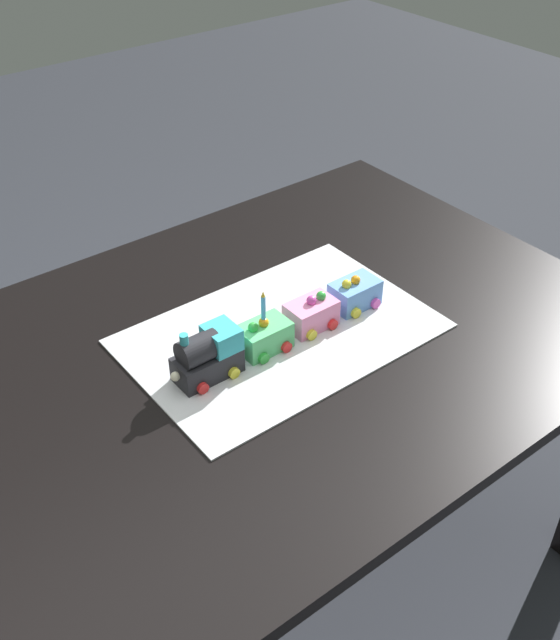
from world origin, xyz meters
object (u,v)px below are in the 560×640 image
object	(u,v)px
cake_car_caboose_mint_green	(264,336)
birthday_candle	(263,305)
dining_table	(273,379)
cake_car_flatbed_sky_blue	(354,293)
cake_car_hopper_bubblegum	(311,314)
cake_locomotive	(207,355)

from	to	relation	value
cake_car_caboose_mint_green	birthday_candle	distance (m)	0.07
dining_table	cake_car_caboose_mint_green	distance (m)	0.15
cake_car_flatbed_sky_blue	birthday_candle	world-z (taller)	birthday_candle
cake_car_caboose_mint_green	cake_car_hopper_bubblegum	size ratio (longest dim) A/B	1.00
cake_locomotive	cake_car_flatbed_sky_blue	bearing A→B (deg)	-0.00
dining_table	cake_car_hopper_bubblegum	bearing A→B (deg)	-12.73
cake_car_flatbed_sky_blue	birthday_candle	distance (m)	0.25
cake_locomotive	birthday_candle	size ratio (longest dim) A/B	2.24
dining_table	birthday_candle	distance (m)	0.22
cake_car_hopper_bubblegum	cake_car_flatbed_sky_blue	size ratio (longest dim) A/B	1.00
cake_locomotive	cake_car_caboose_mint_green	size ratio (longest dim) A/B	1.40
dining_table	cake_car_hopper_bubblegum	world-z (taller)	cake_car_hopper_bubblegum
cake_locomotive	cake_car_flatbed_sky_blue	size ratio (longest dim) A/B	1.40
cake_car_caboose_mint_green	cake_locomotive	bearing A→B (deg)	180.00
cake_car_caboose_mint_green	cake_car_hopper_bubblegum	distance (m)	0.12
cake_car_hopper_bubblegum	birthday_candle	distance (m)	0.14
dining_table	cake_car_caboose_mint_green	xyz separation A→B (m)	(-0.03, -0.02, 0.14)
cake_car_flatbed_sky_blue	cake_locomotive	bearing A→B (deg)	180.00
cake_locomotive	cake_car_flatbed_sky_blue	world-z (taller)	cake_locomotive
dining_table	cake_locomotive	world-z (taller)	cake_locomotive
dining_table	cake_car_flatbed_sky_blue	xyz separation A→B (m)	(0.20, -0.02, 0.14)
cake_car_flatbed_sky_blue	birthday_candle	bearing A→B (deg)	180.00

